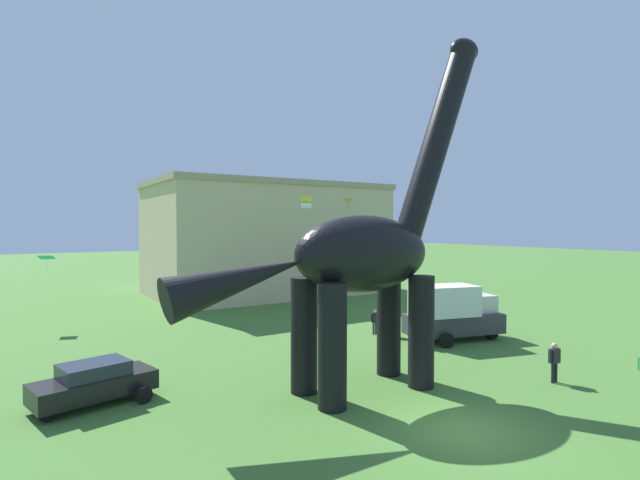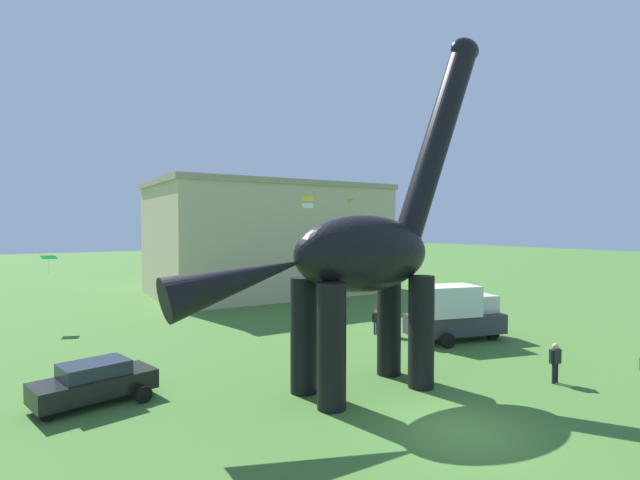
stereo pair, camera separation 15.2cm
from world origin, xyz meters
name	(u,v)px [view 2 (the right image)]	position (x,y,z in m)	size (l,w,h in m)	color
ground_plane	(461,431)	(0.00, 0.00, 0.00)	(240.00, 240.00, 0.00)	#42702D
dinosaur_sculpture	(362,254)	(-0.39, 4.79, 5.48)	(14.50, 3.07, 15.15)	black
parked_sedan_left	(94,382)	(-9.69, 8.87, 0.81)	(4.50, 2.69, 1.55)	black
parked_box_truck	(454,312)	(9.09, 8.66, 1.65)	(5.95, 3.48, 3.20)	#38383D
person_far_spectator	(459,306)	(14.01, 12.63, 0.97)	(0.60, 0.26, 1.60)	#6B6056
person_vendor_side	(376,319)	(6.25, 12.23, 0.91)	(0.56, 0.25, 1.51)	#2D3347
person_photographer	(555,359)	(6.99, 1.17, 1.02)	(0.63, 0.28, 1.69)	black
kite_drifting	(308,202)	(5.15, 18.49, 8.24)	(0.75, 0.75, 0.80)	yellow
kite_near_low	(350,200)	(13.85, 25.56, 8.96)	(0.65, 0.48, 0.81)	yellow
kite_apex	(49,257)	(-10.43, 25.36, 4.52)	(1.10, 0.93, 1.21)	#19B2B7
background_building_block	(268,238)	(8.72, 32.21, 5.33)	(21.72, 13.42, 10.64)	#CCB78E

